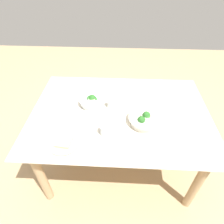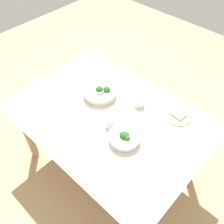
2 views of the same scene
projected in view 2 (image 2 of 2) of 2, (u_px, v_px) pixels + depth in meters
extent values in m
plane|color=tan|center=(109.00, 165.00, 2.42)|extent=(6.00, 6.00, 0.00)
cube|color=beige|center=(108.00, 116.00, 1.90)|extent=(1.48, 1.06, 0.01)
cube|color=tan|center=(108.00, 117.00, 1.91)|extent=(1.44, 1.03, 0.02)
cylinder|color=tan|center=(27.00, 133.00, 2.26)|extent=(0.07, 0.07, 0.69)
cylinder|color=tan|center=(93.00, 88.00, 2.67)|extent=(0.07, 0.07, 0.69)
cylinder|color=tan|center=(197.00, 157.00, 2.09)|extent=(0.07, 0.07, 0.69)
cylinder|color=silver|center=(100.00, 93.00, 2.03)|extent=(0.25, 0.25, 0.05)
cylinder|color=silver|center=(100.00, 91.00, 2.01)|extent=(0.27, 0.27, 0.01)
sphere|color=#286023|center=(107.00, 90.00, 2.00)|extent=(0.06, 0.06, 0.06)
sphere|color=#33702D|center=(99.00, 89.00, 2.00)|extent=(0.06, 0.06, 0.06)
sphere|color=#3D7A33|center=(100.00, 90.00, 2.00)|extent=(0.04, 0.04, 0.04)
sphere|color=#286023|center=(99.00, 90.00, 1.99)|extent=(0.06, 0.06, 0.06)
cylinder|color=beige|center=(99.00, 90.00, 1.99)|extent=(0.08, 0.08, 0.01)
cylinder|color=white|center=(124.00, 139.00, 1.72)|extent=(0.20, 0.20, 0.05)
cylinder|color=white|center=(125.00, 136.00, 1.70)|extent=(0.23, 0.23, 0.01)
sphere|color=#33702D|center=(127.00, 138.00, 1.68)|extent=(0.04, 0.04, 0.04)
sphere|color=#286023|center=(127.00, 135.00, 1.70)|extent=(0.04, 0.04, 0.04)
sphere|color=#286023|center=(122.00, 134.00, 1.70)|extent=(0.05, 0.05, 0.05)
sphere|color=#33702D|center=(125.00, 135.00, 1.69)|extent=(0.06, 0.06, 0.06)
sphere|color=#286023|center=(124.00, 136.00, 1.69)|extent=(0.07, 0.07, 0.07)
cylinder|color=beige|center=(126.00, 135.00, 1.69)|extent=(0.07, 0.07, 0.01)
cylinder|color=#B7D684|center=(178.00, 115.00, 1.89)|extent=(0.21, 0.21, 0.01)
cube|color=beige|center=(178.00, 114.00, 1.88)|extent=(0.11, 0.10, 0.02)
cylinder|color=silver|center=(110.00, 122.00, 1.80)|extent=(0.07, 0.07, 0.08)
cylinder|color=silver|center=(140.00, 102.00, 1.94)|extent=(0.08, 0.08, 0.08)
cube|color=#B7B7BC|center=(203.00, 126.00, 1.82)|extent=(0.04, 0.08, 0.00)
cube|color=#B7B7BC|center=(197.00, 129.00, 1.81)|extent=(0.02, 0.03, 0.00)
cube|color=#B7B7BC|center=(138.00, 178.00, 1.54)|extent=(0.03, 0.08, 0.00)
cube|color=#B7B7BC|center=(141.00, 171.00, 1.57)|extent=(0.02, 0.03, 0.00)
cube|color=#B7B7BC|center=(93.00, 166.00, 1.60)|extent=(0.07, 0.18, 0.00)
cube|color=#B7B7BC|center=(53.00, 124.00, 1.84)|extent=(0.08, 0.19, 0.00)
cube|color=#B1A997|center=(74.00, 85.00, 2.13)|extent=(0.23, 0.18, 0.01)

